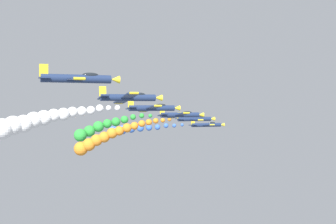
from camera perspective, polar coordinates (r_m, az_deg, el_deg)
airplane_lead at (r=128.56m, az=4.93°, el=-1.63°), size 9.56×10.35×2.40m
smoke_trail_lead at (r=121.98m, az=-4.69°, el=-2.17°), size 3.91×20.87×3.17m
airplane_left_inner at (r=115.01m, az=3.44°, el=-0.88°), size 9.56×10.35×2.32m
smoke_trail_left_inner at (r=110.99m, az=-8.17°, el=-3.32°), size 7.17×23.44×9.27m
airplane_right_inner at (r=99.40m, az=1.61°, el=-0.36°), size 9.53×10.35×2.65m
smoke_trail_right_inner at (r=91.49m, az=-8.68°, el=-1.98°), size 5.62×17.32×5.44m
airplane_left_outer at (r=85.37m, az=-1.95°, el=0.52°), size 9.54×10.35×2.58m
smoke_trail_left_outer at (r=78.26m, az=-16.71°, el=-1.14°), size 6.62×22.23×5.67m
airplane_right_outer at (r=72.13m, az=-4.92°, el=1.84°), size 9.51×10.35×2.75m
airplane_trailing at (r=59.50m, az=-11.34°, el=4.18°), size 9.57×10.35×2.34m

